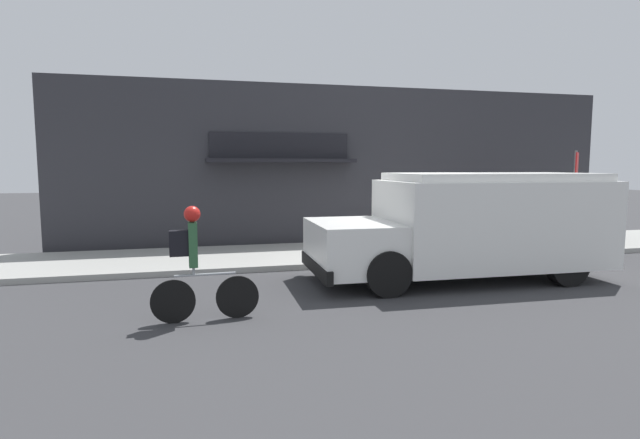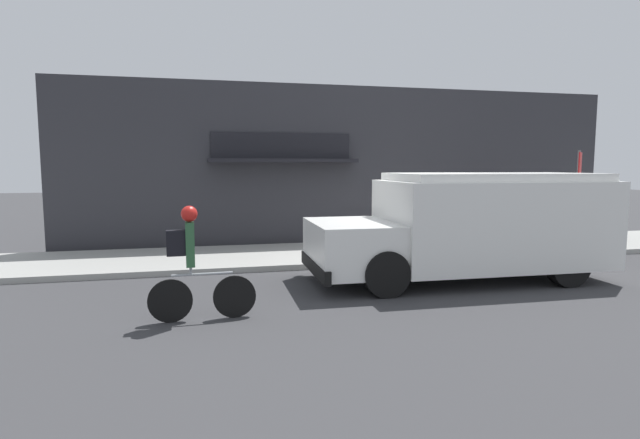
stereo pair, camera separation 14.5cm
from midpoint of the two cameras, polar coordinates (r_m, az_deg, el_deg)
The scene contains 7 objects.
ground_plane at distance 11.26m, azimuth 8.89°, elevation -5.24°, with size 70.00×70.00×0.00m, color #38383A.
sidewalk at distance 12.62m, azimuth 6.36°, elevation -3.69°, with size 28.00×2.97×0.13m.
storefront at distance 14.12m, azimuth 3.77°, elevation 6.16°, with size 15.90×0.81×4.42m.
school_bus at distance 10.14m, azimuth 17.34°, elevation -0.55°, with size 5.74×2.74×2.07m.
cyclist at distance 7.31m, azimuth -13.74°, elevation -4.87°, with size 1.52×0.23×1.66m.
stop_sign_post at distance 14.24m, azimuth 27.68°, elevation 3.71°, with size 0.45×0.45×2.47m.
trash_bin at distance 14.45m, azimuth 21.75°, elevation -0.99°, with size 0.46×0.46×0.80m.
Camera 2 is at (-4.12, -10.24, 2.21)m, focal length 28.00 mm.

